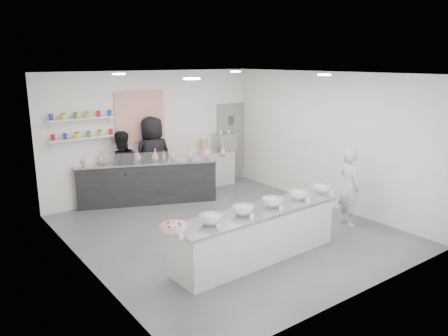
# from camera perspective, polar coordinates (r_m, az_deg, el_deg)

# --- Properties ---
(floor) EXTENTS (6.00, 6.00, 0.00)m
(floor) POSITION_cam_1_polar(r_m,az_deg,el_deg) (8.61, 0.53, -8.15)
(floor) COLOR #515156
(floor) RESTS_ON ground
(ceiling) EXTENTS (6.00, 6.00, 0.00)m
(ceiling) POSITION_cam_1_polar(r_m,az_deg,el_deg) (7.98, 0.58, 12.22)
(ceiling) COLOR white
(ceiling) RESTS_ON floor
(back_wall) EXTENTS (5.50, 0.00, 5.50)m
(back_wall) POSITION_cam_1_polar(r_m,az_deg,el_deg) (10.68, -9.15, 4.40)
(back_wall) COLOR white
(back_wall) RESTS_ON floor
(left_wall) EXTENTS (0.00, 6.00, 6.00)m
(left_wall) POSITION_cam_1_polar(r_m,az_deg,el_deg) (6.93, -18.00, -1.31)
(left_wall) COLOR white
(left_wall) RESTS_ON floor
(right_wall) EXTENTS (0.00, 6.00, 6.00)m
(right_wall) POSITION_cam_1_polar(r_m,az_deg,el_deg) (10.03, 13.27, 3.58)
(right_wall) COLOR white
(right_wall) RESTS_ON floor
(back_door) EXTENTS (0.88, 0.04, 2.10)m
(back_door) POSITION_cam_1_polar(r_m,az_deg,el_deg) (11.94, 0.87, 3.38)
(back_door) COLOR gray
(back_door) RESTS_ON floor
(pattern_panel) EXTENTS (1.25, 0.03, 1.20)m
(pattern_panel) POSITION_cam_1_polar(r_m,az_deg,el_deg) (10.44, -10.90, 6.60)
(pattern_panel) COLOR #BD412F
(pattern_panel) RESTS_ON back_wall
(jar_shelf_lower) EXTENTS (1.45, 0.22, 0.04)m
(jar_shelf_lower) POSITION_cam_1_polar(r_m,az_deg,el_deg) (9.91, -17.94, 3.74)
(jar_shelf_lower) COLOR silver
(jar_shelf_lower) RESTS_ON back_wall
(jar_shelf_upper) EXTENTS (1.45, 0.22, 0.04)m
(jar_shelf_upper) POSITION_cam_1_polar(r_m,az_deg,el_deg) (9.85, -18.13, 6.14)
(jar_shelf_upper) COLOR silver
(jar_shelf_upper) RESTS_ON back_wall
(preserve_jars) EXTENTS (1.45, 0.10, 0.56)m
(preserve_jars) POSITION_cam_1_polar(r_m,az_deg,el_deg) (9.85, -18.03, 5.33)
(preserve_jars) COLOR red
(preserve_jars) RESTS_ON jar_shelf_lower
(downlight_0) EXTENTS (0.24, 0.24, 0.02)m
(downlight_0) POSITION_cam_1_polar(r_m,az_deg,el_deg) (6.37, -4.23, 11.55)
(downlight_0) COLOR white
(downlight_0) RESTS_ON ceiling
(downlight_1) EXTENTS (0.24, 0.24, 0.02)m
(downlight_1) POSITION_cam_1_polar(r_m,az_deg,el_deg) (8.20, 12.95, 11.78)
(downlight_1) COLOR white
(downlight_1) RESTS_ON ceiling
(downlight_2) EXTENTS (0.24, 0.24, 0.02)m
(downlight_2) POSITION_cam_1_polar(r_m,az_deg,el_deg) (8.68, -13.59, 11.85)
(downlight_2) COLOR white
(downlight_2) RESTS_ON ceiling
(downlight_3) EXTENTS (0.24, 0.24, 0.02)m
(downlight_3) POSITION_cam_1_polar(r_m,az_deg,el_deg) (10.10, 1.53, 12.47)
(downlight_3) COLOR white
(downlight_3) RESTS_ON ceiling
(prep_counter) EXTENTS (3.14, 0.83, 0.85)m
(prep_counter) POSITION_cam_1_polar(r_m,az_deg,el_deg) (7.34, 4.42, -8.66)
(prep_counter) COLOR silver
(prep_counter) RESTS_ON floor
(back_bar) EXTENTS (3.15, 1.76, 0.98)m
(back_bar) POSITION_cam_1_polar(r_m,az_deg,el_deg) (10.25, -9.96, -1.82)
(back_bar) COLOR black
(back_bar) RESTS_ON floor
(sneeze_guard) EXTENTS (2.89, 1.22, 0.27)m
(sneeze_guard) POSITION_cam_1_polar(r_m,az_deg,el_deg) (9.84, -10.01, 1.26)
(sneeze_guard) COLOR white
(sneeze_guard) RESTS_ON back_bar
(espresso_ledge) EXTENTS (1.23, 0.39, 0.92)m
(espresso_ledge) POSITION_cam_1_polar(r_m,az_deg,el_deg) (11.49, -1.56, -0.07)
(espresso_ledge) COLOR silver
(espresso_ledge) RESTS_ON floor
(espresso_machine) EXTENTS (0.54, 0.37, 0.41)m
(espresso_machine) POSITION_cam_1_polar(r_m,az_deg,el_deg) (11.58, 0.10, 3.42)
(espresso_machine) COLOR #93969E
(espresso_machine) RESTS_ON espresso_ledge
(cup_stacks) EXTENTS (0.24, 0.24, 0.36)m
(cup_stacks) POSITION_cam_1_polar(r_m,az_deg,el_deg) (11.22, -2.55, 2.93)
(cup_stacks) COLOR #CBC57F
(cup_stacks) RESTS_ON espresso_ledge
(prep_bowls) EXTENTS (3.62, 0.60, 0.14)m
(prep_bowls) POSITION_cam_1_polar(r_m,az_deg,el_deg) (7.16, 4.49, -4.99)
(prep_bowls) COLOR white
(prep_bowls) RESTS_ON prep_counter
(label_cards) EXTENTS (3.31, 0.04, 0.07)m
(label_cards) POSITION_cam_1_polar(r_m,az_deg,el_deg) (6.82, 7.10, -6.39)
(label_cards) COLOR white
(label_cards) RESTS_ON prep_counter
(cookie_bags) EXTENTS (3.53, 1.59, 0.28)m
(cookie_bags) POSITION_cam_1_polar(r_m,az_deg,el_deg) (10.10, -10.11, 1.62)
(cookie_bags) COLOR pink
(cookie_bags) RESTS_ON back_bar
(woman_prep) EXTENTS (0.52, 0.65, 1.56)m
(woman_prep) POSITION_cam_1_polar(r_m,az_deg,el_deg) (9.02, 16.07, -2.42)
(woman_prep) COLOR silver
(woman_prep) RESTS_ON floor
(staff_left) EXTENTS (0.95, 0.81, 1.70)m
(staff_left) POSITION_cam_1_polar(r_m,az_deg,el_deg) (10.18, -13.25, -0.00)
(staff_left) COLOR black
(staff_left) RESTS_ON floor
(staff_right) EXTENTS (0.98, 0.66, 1.97)m
(staff_right) POSITION_cam_1_polar(r_m,az_deg,el_deg) (10.48, -9.25, 1.34)
(staff_right) COLOR black
(staff_right) RESTS_ON floor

